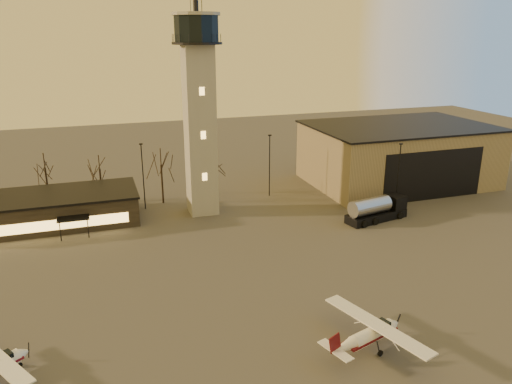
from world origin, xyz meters
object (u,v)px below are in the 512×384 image
cessna_front (373,336)px  control_tower (199,102)px  hangar (398,154)px  fuel_truck (376,211)px  terminal (44,210)px

cessna_front → control_tower: bearing=82.4°
control_tower → hangar: 37.90m
hangar → fuel_truck: (-13.36, -15.20, -3.77)m
cessna_front → terminal: bearing=108.6°
control_tower → fuel_truck: (22.64, -11.22, -14.94)m
terminal → fuel_truck: terminal is taller
fuel_truck → cessna_front: bearing=-133.5°
hangar → control_tower: bearing=-173.7°
control_tower → fuel_truck: 29.35m
fuel_truck → terminal: bearing=152.0°
terminal → cessna_front: size_ratio=2.31×
terminal → hangar: bearing=2.0°
hangar → fuel_truck: bearing=-131.3°
hangar → terminal: (-57.99, -2.00, -3.00)m
control_tower → fuel_truck: bearing=-26.4°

